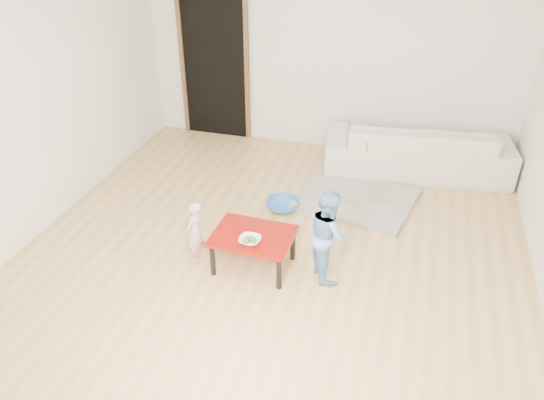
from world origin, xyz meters
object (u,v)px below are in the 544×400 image
at_px(red_table, 254,251).
at_px(basin, 283,205).
at_px(child_blue, 328,235).
at_px(bowl, 250,240).
at_px(child_pink, 195,232).
at_px(sofa, 417,148).

height_order(red_table, basin, red_table).
xyz_separation_m(child_blue, basin, (-0.70, 1.00, -0.39)).
bearing_deg(bowl, child_blue, 17.81).
height_order(child_pink, basin, child_pink).
height_order(bowl, child_pink, child_pink).
bearing_deg(sofa, red_table, 53.08).
height_order(child_blue, basin, child_blue).
height_order(sofa, child_pink, sofa).
bearing_deg(red_table, sofa, 60.51).
distance_m(sofa, child_pink, 3.20).
height_order(child_pink, child_blue, child_blue).
bearing_deg(child_pink, child_blue, 104.32).
xyz_separation_m(sofa, basin, (-1.40, -1.38, -0.28)).
bearing_deg(child_pink, basin, 161.53).
bearing_deg(red_table, basin, 90.06).
bearing_deg(bowl, basin, 90.61).
bearing_deg(red_table, child_blue, 6.94).
height_order(red_table, bowl, bowl).
xyz_separation_m(red_table, child_pink, (-0.57, -0.05, 0.14)).
bearing_deg(bowl, sofa, 62.01).
relative_size(child_blue, basin, 2.41).
relative_size(child_pink, basin, 1.76).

